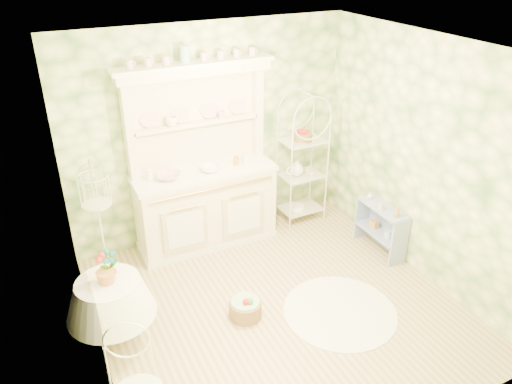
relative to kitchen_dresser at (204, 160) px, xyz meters
name	(u,v)px	position (x,y,z in m)	size (l,w,h in m)	color
floor	(276,306)	(0.20, -1.52, -1.15)	(3.60, 3.60, 0.00)	tan
ceiling	(283,51)	(0.20, -1.52, 1.56)	(3.60, 3.60, 0.00)	white
wall_left	(84,241)	(-1.60, -1.52, 0.21)	(3.60, 3.60, 0.00)	#F3F0B0
wall_right	(424,161)	(2.00, -1.52, 0.21)	(3.60, 3.60, 0.00)	#F3F0B0
wall_back	(210,134)	(0.20, 0.28, 0.21)	(3.60, 3.60, 0.00)	#F3F0B0
wall_front	(409,309)	(0.20, -3.32, 0.21)	(3.60, 3.60, 0.00)	#F3F0B0
kitchen_dresser	(204,160)	(0.00, 0.00, 0.00)	(1.87, 0.61, 2.29)	white
bakers_rack	(302,155)	(1.39, 0.00, -0.19)	(0.59, 0.42, 1.90)	white
side_shelf	(380,231)	(1.86, -1.13, -0.87)	(0.24, 0.65, 0.56)	#8596C4
round_table	(112,310)	(-1.45, -1.27, -0.77)	(0.69, 0.69, 0.75)	white
birdcage_stand	(100,222)	(-1.30, -0.09, -0.47)	(0.32, 0.32, 1.35)	white
floor_basket	(245,309)	(-0.16, -1.51, -1.05)	(0.30, 0.30, 0.19)	olive
lace_rug	(340,311)	(0.76, -1.90, -1.14)	(1.20, 1.20, 0.01)	white
bowl_floral	(169,178)	(-0.45, -0.03, -0.13)	(0.27, 0.27, 0.07)	white
bowl_white	(210,171)	(0.06, -0.04, -0.13)	(0.24, 0.24, 0.07)	white
cup_left	(172,123)	(-0.31, 0.16, 0.47)	(0.14, 0.14, 0.11)	white
cup_right	(221,116)	(0.31, 0.16, 0.47)	(0.09, 0.09, 0.09)	white
potted_geranium	(110,267)	(-1.40, -1.24, -0.30)	(0.17, 0.11, 0.32)	#3F7238
bottle_amber	(397,212)	(1.86, -1.38, -0.46)	(0.06, 0.06, 0.14)	#AB7732
bottle_blue	(381,207)	(1.79, -1.17, -0.49)	(0.05, 0.05, 0.11)	#99C1D7
bottle_glass	(370,196)	(1.86, -0.88, -0.50)	(0.07, 0.07, 0.09)	silver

